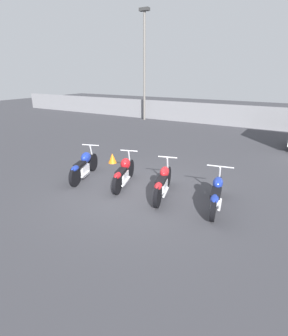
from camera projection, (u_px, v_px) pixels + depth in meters
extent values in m
plane|color=#38383D|center=(136.00, 193.00, 7.79)|extent=(60.00, 60.00, 0.00)
cube|color=gray|center=(232.00, 116.00, 17.35)|extent=(40.00, 0.04, 1.43)
cylinder|color=slate|center=(144.00, 69.00, 18.87)|extent=(0.16, 0.16, 7.30)
cube|color=#333333|center=(144.00, 9.00, 17.59)|extent=(0.70, 0.35, 0.20)
cylinder|color=black|center=(93.00, 162.00, 9.52)|extent=(0.29, 0.64, 0.64)
cylinder|color=black|center=(75.00, 177.00, 8.20)|extent=(0.29, 0.64, 0.64)
cube|color=silver|center=(84.00, 170.00, 8.81)|extent=(0.35, 0.55, 0.35)
ellipsoid|color=navy|center=(86.00, 157.00, 8.90)|extent=(0.44, 0.57, 0.35)
cube|color=black|center=(80.00, 164.00, 8.48)|extent=(0.38, 0.55, 0.10)
ellipsoid|color=navy|center=(75.00, 168.00, 8.16)|extent=(0.32, 0.48, 0.16)
cylinder|color=silver|center=(91.00, 145.00, 9.20)|extent=(0.61, 0.23, 0.04)
cylinder|color=silver|center=(92.00, 154.00, 9.36)|extent=(0.13, 0.26, 0.65)
cylinder|color=silver|center=(85.00, 174.00, 8.67)|extent=(0.24, 0.56, 0.07)
cylinder|color=black|center=(130.00, 169.00, 8.90)|extent=(0.28, 0.63, 0.62)
cylinder|color=black|center=(117.00, 184.00, 7.66)|extent=(0.28, 0.63, 0.62)
cube|color=silver|center=(124.00, 177.00, 8.23)|extent=(0.33, 0.52, 0.34)
ellipsoid|color=#AD1419|center=(125.00, 164.00, 8.31)|extent=(0.41, 0.49, 0.36)
cube|color=black|center=(121.00, 171.00, 7.92)|extent=(0.37, 0.54, 0.10)
ellipsoid|color=#AD1419|center=(117.00, 176.00, 7.62)|extent=(0.32, 0.48, 0.16)
cylinder|color=silver|center=(129.00, 151.00, 8.58)|extent=(0.57, 0.20, 0.04)
cylinder|color=silver|center=(130.00, 160.00, 8.74)|extent=(0.12, 0.26, 0.64)
cylinder|color=silver|center=(126.00, 181.00, 8.10)|extent=(0.28, 0.73, 0.07)
cylinder|color=black|center=(168.00, 177.00, 8.16)|extent=(0.26, 0.66, 0.65)
cylinder|color=black|center=(158.00, 196.00, 6.90)|extent=(0.26, 0.66, 0.65)
cube|color=silver|center=(163.00, 188.00, 7.48)|extent=(0.32, 0.53, 0.36)
ellipsoid|color=red|center=(165.00, 172.00, 7.56)|extent=(0.37, 0.53, 0.31)
cube|color=black|center=(161.00, 181.00, 7.16)|extent=(0.36, 0.57, 0.10)
ellipsoid|color=red|center=(158.00, 186.00, 6.86)|extent=(0.30, 0.48, 0.16)
cylinder|color=silver|center=(168.00, 157.00, 7.83)|extent=(0.56, 0.18, 0.04)
cylinder|color=silver|center=(168.00, 167.00, 7.99)|extent=(0.11, 0.26, 0.66)
cylinder|color=silver|center=(166.00, 192.00, 7.34)|extent=(0.22, 0.61, 0.07)
cylinder|color=black|center=(218.00, 187.00, 7.47)|extent=(0.21, 0.62, 0.62)
cylinder|color=black|center=(213.00, 209.00, 6.27)|extent=(0.21, 0.62, 0.62)
cube|color=silver|center=(216.00, 199.00, 6.82)|extent=(0.28, 0.52, 0.34)
ellipsoid|color=navy|center=(218.00, 183.00, 6.90)|extent=(0.35, 0.53, 0.31)
cube|color=black|center=(216.00, 193.00, 6.52)|extent=(0.34, 0.60, 0.10)
ellipsoid|color=navy|center=(215.00, 199.00, 6.23)|extent=(0.28, 0.47, 0.16)
cylinder|color=silver|center=(220.00, 167.00, 7.16)|extent=(0.71, 0.16, 0.04)
cylinder|color=silver|center=(219.00, 177.00, 7.31)|extent=(0.09, 0.26, 0.64)
cylinder|color=silver|center=(220.00, 204.00, 6.68)|extent=(0.18, 0.61, 0.07)
cone|color=orange|center=(112.00, 158.00, 10.38)|extent=(0.33, 0.33, 0.39)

